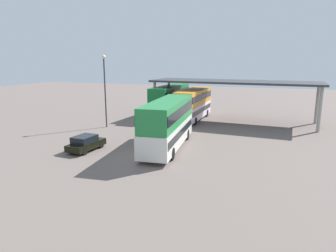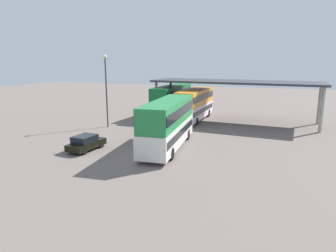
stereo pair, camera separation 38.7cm
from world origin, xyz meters
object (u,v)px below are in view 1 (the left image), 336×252
object	(u,v)px
parked_hatchback	(86,143)
lamppost_tall	(105,83)
double_decker_mid_row	(193,103)
double_decker_near_canopy	(170,99)
double_decker_main	(168,122)

from	to	relation	value
parked_hatchback	lamppost_tall	size ratio (longest dim) A/B	0.45
lamppost_tall	parked_hatchback	bearing A→B (deg)	-69.94
double_decker_mid_row	lamppost_tall	bearing A→B (deg)	133.43
double_decker_near_canopy	double_decker_main	bearing A→B (deg)	-161.64
double_decker_main	parked_hatchback	size ratio (longest dim) A/B	2.84
lamppost_tall	double_decker_near_canopy	bearing A→B (deg)	65.65
double_decker_main	double_decker_mid_row	bearing A→B (deg)	-0.14
double_decker_main	lamppost_tall	bearing A→B (deg)	54.56
double_decker_near_canopy	double_decker_mid_row	size ratio (longest dim) A/B	1.12
double_decker_near_canopy	double_decker_mid_row	world-z (taller)	double_decker_near_canopy
double_decker_main	double_decker_mid_row	distance (m)	13.49
double_decker_main	parked_hatchback	world-z (taller)	double_decker_main
double_decker_near_canopy	lamppost_tall	distance (m)	11.37
double_decker_mid_row	lamppost_tall	distance (m)	11.93
double_decker_main	double_decker_near_canopy	xyz separation A→B (m)	(-5.20, 15.67, -0.02)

